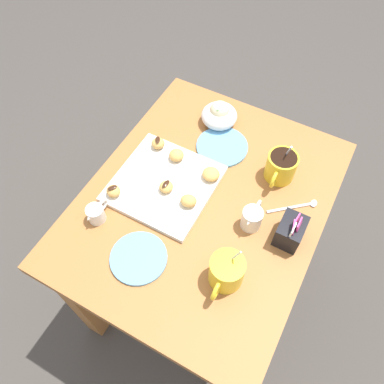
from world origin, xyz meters
name	(u,v)px	position (x,y,z in m)	size (l,w,h in m)	color
ground_plane	(200,282)	(0.00, 0.00, 0.00)	(8.00, 8.00, 0.00)	#423D38
dining_table	(203,223)	(0.00, 0.00, 0.57)	(0.89, 0.71, 0.73)	#A36633
pastry_plate_square	(164,184)	(0.01, -0.14, 0.74)	(0.30, 0.30, 0.02)	silver
coffee_mug_yellow_left	(281,166)	(-0.19, 0.17, 0.78)	(0.13, 0.09, 0.14)	yellow
coffee_mug_yellow_right	(226,272)	(0.20, 0.17, 0.78)	(0.13, 0.09, 0.15)	yellow
cream_pitcher_white	(252,218)	(0.01, 0.16, 0.77)	(0.10, 0.06, 0.07)	silver
sugar_caddy	(290,232)	(0.00, 0.27, 0.77)	(0.09, 0.07, 0.11)	black
ice_cream_bowl	(219,115)	(-0.31, -0.10, 0.77)	(0.13, 0.13, 0.09)	silver
chocolate_sauce_pitcher	(96,213)	(0.21, -0.25, 0.76)	(0.09, 0.05, 0.06)	silver
saucer_sky_left	(222,147)	(-0.21, -0.04, 0.73)	(0.17, 0.17, 0.01)	#66A8DB
saucer_sky_right	(139,258)	(0.26, -0.07, 0.73)	(0.16, 0.16, 0.01)	#66A8DB
loose_spoon_near_saucer	(299,206)	(-0.12, 0.26, 0.73)	(0.11, 0.13, 0.01)	silver
beignet_0	(211,174)	(-0.08, -0.02, 0.76)	(0.06, 0.05, 0.03)	#DBA351
beignet_1	(113,191)	(0.12, -0.25, 0.76)	(0.04, 0.04, 0.03)	#DBA351
chocolate_drizzle_1	(112,188)	(0.12, -0.25, 0.78)	(0.03, 0.02, 0.01)	#381E11
beignet_2	(166,187)	(0.03, -0.12, 0.76)	(0.04, 0.04, 0.03)	#DBA351
chocolate_drizzle_2	(166,184)	(0.03, -0.12, 0.78)	(0.03, 0.01, 0.01)	#381E11
beignet_3	(158,143)	(-0.10, -0.23, 0.76)	(0.04, 0.04, 0.03)	#DBA351
chocolate_drizzle_3	(158,140)	(-0.10, -0.23, 0.78)	(0.03, 0.02, 0.01)	#381E11
beignet_4	(176,155)	(-0.09, -0.15, 0.76)	(0.05, 0.05, 0.03)	#DBA351
beignet_5	(189,201)	(0.04, -0.03, 0.76)	(0.05, 0.04, 0.03)	#DBA351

